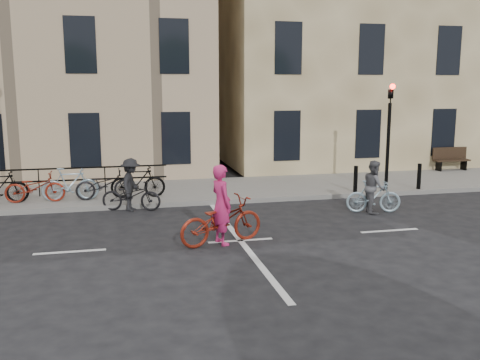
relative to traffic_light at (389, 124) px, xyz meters
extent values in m
plane|color=black|center=(-6.20, -4.34, -2.45)|extent=(120.00, 120.00, 0.00)
cube|color=slate|center=(-10.20, 1.66, -2.38)|extent=(46.00, 4.00, 0.15)
cube|color=tan|center=(2.80, 8.66, 3.70)|extent=(14.00, 10.00, 12.00)
cylinder|color=black|center=(0.00, 0.01, -0.80)|extent=(0.12, 0.12, 3.00)
imported|color=black|center=(0.00, 0.01, 1.15)|extent=(0.15, 0.18, 0.90)
sphere|color=#FF0C05|center=(0.00, -0.11, 1.25)|extent=(0.18, 0.18, 0.18)
cylinder|color=black|center=(-1.20, -0.09, -1.85)|extent=(0.14, 0.14, 0.90)
cylinder|color=black|center=(1.20, -0.09, -1.85)|extent=(0.14, 0.14, 0.90)
cube|color=black|center=(4.20, 3.31, -2.10)|extent=(0.06, 0.38, 0.40)
cube|color=black|center=(5.40, 3.31, -2.10)|extent=(0.06, 0.38, 0.40)
cube|color=black|center=(4.80, 3.31, -1.87)|extent=(1.60, 0.40, 0.06)
cube|color=black|center=(4.80, 3.49, -1.58)|extent=(1.60, 0.06, 0.50)
cube|color=black|center=(-11.07, 1.56, -1.83)|extent=(7.25, 0.04, 0.95)
imported|color=maroon|center=(-11.60, 0.66, -1.83)|extent=(1.80, 0.63, 0.95)
imported|color=#91AEBE|center=(-10.55, 0.66, -1.78)|extent=(1.75, 0.49, 1.05)
imported|color=black|center=(-9.50, 0.66, -1.83)|extent=(1.80, 0.63, 0.95)
imported|color=black|center=(-8.45, 0.66, -1.78)|extent=(1.75, 0.49, 1.05)
imported|color=maroon|center=(-6.70, -4.47, -1.89)|extent=(2.28, 1.37, 1.13)
imported|color=#C22262|center=(-6.70, -4.47, -1.49)|extent=(0.65, 0.81, 1.92)
imported|color=#91AEBE|center=(-1.68, -2.37, -1.97)|extent=(1.68, 0.82, 0.97)
imported|color=#525257|center=(-1.68, -2.37, -1.67)|extent=(0.75, 0.88, 1.57)
imported|color=black|center=(-8.70, -0.51, -1.98)|extent=(1.90, 1.12, 0.94)
imported|color=black|center=(-8.70, -0.51, -1.65)|extent=(0.87, 1.16, 1.60)
camera|label=1|loc=(-9.03, -16.62, 1.33)|focal=40.00mm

